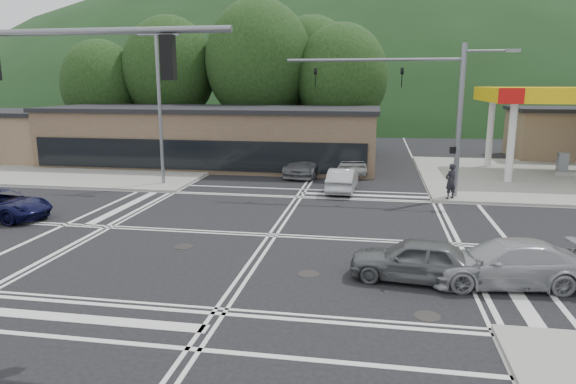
% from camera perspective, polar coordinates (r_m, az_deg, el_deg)
% --- Properties ---
extents(ground, '(120.00, 120.00, 0.00)m').
position_cam_1_polar(ground, '(20.82, -1.74, -4.83)').
color(ground, black).
rests_on(ground, ground).
extents(sidewalk_ne, '(16.00, 16.00, 0.15)m').
position_cam_1_polar(sidewalk_ne, '(36.72, 27.05, 1.37)').
color(sidewalk_ne, gray).
rests_on(sidewalk_ne, ground).
extents(sidewalk_nw, '(16.00, 16.00, 0.15)m').
position_cam_1_polar(sidewalk_nw, '(39.85, -18.87, 2.80)').
color(sidewalk_nw, gray).
rests_on(sidewalk_nw, ground).
extents(commercial_row, '(24.00, 8.00, 4.00)m').
position_cam_1_polar(commercial_row, '(38.65, -8.43, 5.93)').
color(commercial_row, brown).
rests_on(commercial_row, ground).
extents(commercial_nw, '(8.00, 7.00, 3.60)m').
position_cam_1_polar(commercial_nw, '(46.21, -27.73, 5.42)').
color(commercial_nw, '#846B4F').
rests_on(commercial_nw, ground).
extents(hill_north, '(252.00, 126.00, 140.00)m').
position_cam_1_polar(hill_north, '(109.75, 7.75, 8.81)').
color(hill_north, '#193216').
rests_on(hill_north, ground).
extents(tree_n_a, '(8.00, 8.00, 11.75)m').
position_cam_1_polar(tree_n_a, '(47.10, -13.05, 13.10)').
color(tree_n_a, '#382619').
rests_on(tree_n_a, ground).
extents(tree_n_b, '(9.00, 9.00, 12.98)m').
position_cam_1_polar(tree_n_b, '(44.68, -3.28, 14.29)').
color(tree_n_b, '#382619').
rests_on(tree_n_b, ground).
extents(tree_n_c, '(7.60, 7.60, 10.87)m').
position_cam_1_polar(tree_n_c, '(43.62, 5.96, 12.59)').
color(tree_n_c, '#382619').
rests_on(tree_n_c, ground).
extents(tree_n_d, '(6.80, 6.80, 9.76)m').
position_cam_1_polar(tree_n_d, '(48.82, -20.08, 11.11)').
color(tree_n_d, '#382619').
rests_on(tree_n_d, ground).
extents(tree_n_e, '(8.40, 8.40, 11.98)m').
position_cam_1_polar(tree_n_e, '(47.90, 2.64, 13.37)').
color(tree_n_e, '#382619').
rests_on(tree_n_e, ground).
extents(streetlight_nw, '(2.50, 0.25, 9.00)m').
position_cam_1_polar(streetlight_nw, '(31.12, -14.01, 9.88)').
color(streetlight_nw, slate).
rests_on(streetlight_nw, ground).
extents(signal_mast_ne, '(11.65, 0.30, 8.00)m').
position_cam_1_polar(signal_mast_ne, '(27.89, 16.06, 9.60)').
color(signal_mast_ne, slate).
rests_on(signal_mast_ne, ground).
extents(car_blue_west, '(4.87, 2.62, 1.30)m').
position_cam_1_polar(car_blue_west, '(26.60, -29.34, -1.22)').
color(car_blue_west, black).
rests_on(car_blue_west, ground).
extents(car_grey_center, '(4.15, 2.06, 1.36)m').
position_cam_1_polar(car_grey_center, '(16.51, 13.90, -7.29)').
color(car_grey_center, '#585B5D').
rests_on(car_grey_center, ground).
extents(car_silver_east, '(4.95, 2.45, 1.38)m').
position_cam_1_polar(car_silver_east, '(17.02, 23.01, -7.28)').
color(car_silver_east, '#A2A3A9').
rests_on(car_silver_east, ground).
extents(car_queue_a, '(1.63, 4.17, 1.35)m').
position_cam_1_polar(car_queue_a, '(29.07, 6.07, 1.35)').
color(car_queue_a, '#A6A9AD').
rests_on(car_queue_a, ground).
extents(car_queue_b, '(2.68, 5.24, 1.71)m').
position_cam_1_polar(car_queue_b, '(34.96, 6.90, 3.44)').
color(car_queue_b, silver).
rests_on(car_queue_b, ground).
extents(car_northbound, '(2.79, 5.39, 1.49)m').
position_cam_1_polar(car_northbound, '(34.12, 2.07, 3.12)').
color(car_northbound, slate).
rests_on(car_northbound, ground).
extents(pedestrian, '(0.80, 0.76, 1.84)m').
position_cam_1_polar(pedestrian, '(27.74, 17.62, 1.16)').
color(pedestrian, black).
rests_on(pedestrian, sidewalk_ne).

